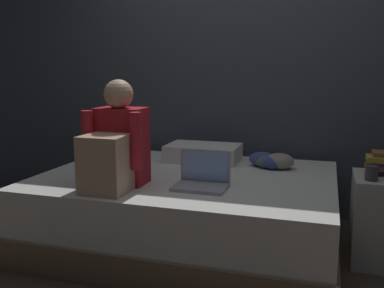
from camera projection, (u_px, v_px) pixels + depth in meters
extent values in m
plane|color=#47382D|center=(204.00, 265.00, 2.74)|extent=(8.00, 8.00, 0.00)
cube|color=#424751|center=(243.00, 53.00, 3.63)|extent=(5.60, 0.10, 2.70)
cube|color=#7A6047|center=(188.00, 230.00, 3.06)|extent=(2.00, 1.50, 0.20)
cube|color=silver|center=(188.00, 195.00, 3.02)|extent=(1.96, 1.46, 0.30)
cube|color=#B21E28|center=(122.00, 146.00, 2.72)|extent=(0.30, 0.20, 0.48)
sphere|color=tan|center=(119.00, 94.00, 2.64)|extent=(0.18, 0.18, 0.18)
cube|color=tan|center=(106.00, 164.00, 2.53)|extent=(0.26, 0.24, 0.34)
cylinder|color=#B21E28|center=(88.00, 139.00, 2.63)|extent=(0.07, 0.07, 0.34)
cylinder|color=#B21E28|center=(136.00, 141.00, 2.54)|extent=(0.07, 0.07, 0.34)
cube|color=#9EA0A5|center=(200.00, 187.00, 2.62)|extent=(0.32, 0.22, 0.02)
cube|color=#9EA0A5|center=(205.00, 166.00, 2.71)|extent=(0.32, 0.01, 0.20)
cube|color=#8CB2EA|center=(205.00, 166.00, 2.70)|extent=(0.29, 0.00, 0.18)
cube|color=silver|center=(203.00, 153.00, 3.41)|extent=(0.56, 0.36, 0.13)
cube|color=brown|center=(384.00, 167.00, 2.75)|extent=(0.22, 0.14, 0.03)
cylinder|color=#3D3D42|center=(372.00, 173.00, 2.61)|extent=(0.08, 0.08, 0.09)
ellipsoid|color=#3D4C8E|center=(273.00, 163.00, 3.14)|extent=(0.17, 0.15, 0.10)
ellipsoid|color=#4C6B56|center=(267.00, 162.00, 3.17)|extent=(0.16, 0.14, 0.09)
ellipsoid|color=gray|center=(280.00, 161.00, 3.14)|extent=(0.21, 0.18, 0.11)
ellipsoid|color=#3D4C8E|center=(262.00, 159.00, 3.23)|extent=(0.19, 0.16, 0.11)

